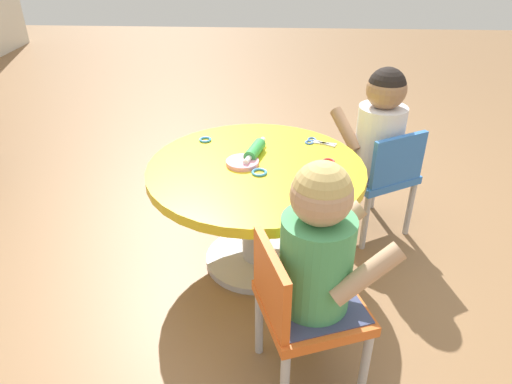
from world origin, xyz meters
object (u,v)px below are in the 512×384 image
at_px(rolling_pin, 255,150).
at_px(craft_scissors, 316,142).
at_px(child_chair_right, 379,175).
at_px(seated_child_right, 380,125).
at_px(seated_child_left, 319,245).
at_px(craft_table, 256,192).
at_px(child_chair_left, 302,307).

relative_size(rolling_pin, craft_scissors, 1.60).
bearing_deg(rolling_pin, craft_scissors, -61.16).
height_order(child_chair_right, rolling_pin, child_chair_right).
bearing_deg(craft_scissors, child_chair_right, -83.10).
bearing_deg(seated_child_right, seated_child_left, 159.76).
xyz_separation_m(craft_table, child_chair_right, (0.27, -0.55, -0.05)).
bearing_deg(child_chair_right, child_chair_left, 156.02).
distance_m(child_chair_left, child_chair_right, 0.94).
xyz_separation_m(seated_child_left, craft_scissors, (0.81, -0.04, -0.05)).
relative_size(seated_child_right, craft_scissors, 3.58).
height_order(craft_table, craft_scissors, craft_scissors).
relative_size(seated_child_right, rolling_pin, 2.24).
bearing_deg(seated_child_left, rolling_pin, 17.96).
bearing_deg(craft_scissors, seated_child_right, -75.77).
height_order(craft_table, seated_child_right, seated_child_right).
bearing_deg(seated_child_left, seated_child_right, -20.24).
xyz_separation_m(seated_child_left, seated_child_right, (0.88, -0.32, 0.00)).
bearing_deg(craft_table, craft_scissors, -47.08).
xyz_separation_m(child_chair_right, craft_scissors, (-0.04, 0.30, 0.17)).
bearing_deg(child_chair_right, rolling_pin, 107.77).
relative_size(child_chair_right, rolling_pin, 2.35).
relative_size(child_chair_right, seated_child_right, 1.05).
xyz_separation_m(craft_table, rolling_pin, (0.09, 0.01, 0.14)).
relative_size(craft_table, rolling_pin, 3.79).
bearing_deg(child_chair_right, seated_child_left, 157.85).
relative_size(seated_child_left, craft_scissors, 3.58).
distance_m(seated_child_right, rolling_pin, 0.58).
relative_size(seated_child_left, child_chair_right, 0.95).
xyz_separation_m(craft_table, child_chair_left, (-0.59, -0.17, -0.05)).
bearing_deg(seated_child_right, child_chair_right, -150.68).
distance_m(child_chair_left, seated_child_left, 0.23).
height_order(seated_child_left, craft_scissors, seated_child_left).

